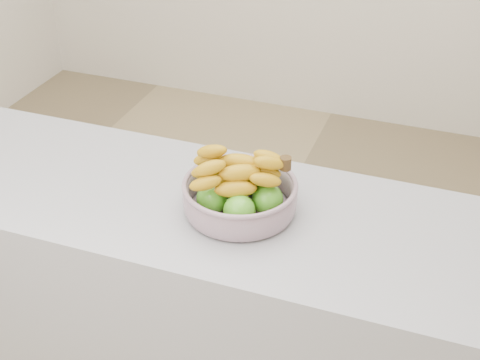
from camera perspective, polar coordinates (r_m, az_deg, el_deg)
name	(u,v)px	position (r m, az deg, el deg)	size (l,w,h in m)	color
ground	(215,326)	(2.78, -2.12, -12.33)	(4.00, 4.00, 0.00)	#95825B
counter	(168,308)	(2.21, -6.19, -10.81)	(2.00, 0.60, 0.90)	gray
fruit_bowl	(240,193)	(1.81, -0.02, -1.12)	(0.31, 0.31, 0.17)	#A3B5C3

